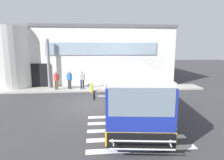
# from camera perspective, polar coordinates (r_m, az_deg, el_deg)

# --- Properties ---
(ground_plane) EXTENTS (80.00, 90.00, 0.02)m
(ground_plane) POSITION_cam_1_polar(r_m,az_deg,el_deg) (13.23, -6.06, -7.52)
(ground_plane) COLOR #353538
(ground_plane) RESTS_ON ground
(bay_paint_stripes) EXTENTS (4.40, 3.96, 0.01)m
(bay_paint_stripes) POSITION_cam_1_polar(r_m,az_deg,el_deg) (9.48, 6.31, -14.68)
(bay_paint_stripes) COLOR silver
(bay_paint_stripes) RESTS_ON ground
(terminal_building) EXTENTS (18.67, 13.80, 6.14)m
(terminal_building) POSITION_cam_1_polar(r_m,az_deg,el_deg) (24.19, -7.54, 7.72)
(terminal_building) COLOR silver
(terminal_building) RESTS_ON ground
(boarding_curb) EXTENTS (20.87, 2.00, 0.15)m
(boarding_curb) POSITION_cam_1_polar(r_m,az_deg,el_deg) (17.85, -5.94, -2.66)
(boarding_curb) COLOR #9E9B93
(boarding_curb) RESTS_ON ground
(entry_support_column) EXTENTS (0.28, 0.28, 4.53)m
(entry_support_column) POSITION_cam_1_polar(r_m,az_deg,el_deg) (18.58, -18.68, 4.67)
(entry_support_column) COLOR slate
(entry_support_column) RESTS_ON boarding_curb
(bus_main_foreground) EXTENTS (4.38, 12.17, 2.70)m
(bus_main_foreground) POSITION_cam_1_polar(r_m,az_deg,el_deg) (12.40, 5.54, -2.27)
(bus_main_foreground) COLOR navy
(bus_main_foreground) RESTS_ON ground
(passenger_near_column) EXTENTS (0.52, 0.50, 1.68)m
(passenger_near_column) POSITION_cam_1_polar(r_m,az_deg,el_deg) (17.66, -16.54, 0.27)
(passenger_near_column) COLOR #4C4233
(passenger_near_column) RESTS_ON boarding_curb
(passenger_by_doorway) EXTENTS (0.52, 0.38, 1.68)m
(passenger_by_doorway) POSITION_cam_1_polar(r_m,az_deg,el_deg) (17.69, -12.79, 0.34)
(passenger_by_doorway) COLOR #2D2D33
(passenger_by_doorway) RESTS_ON boarding_curb
(passenger_at_curb_edge) EXTENTS (0.57, 0.32, 1.68)m
(passenger_at_curb_edge) POSITION_cam_1_polar(r_m,az_deg,el_deg) (17.47, -9.04, 0.35)
(passenger_at_curb_edge) COLOR #1E2338
(passenger_at_curb_edge) RESTS_ON boarding_curb
(safety_bollard_yellow) EXTENTS (0.18, 0.18, 0.90)m
(safety_bollard_yellow) POSITION_cam_1_polar(r_m,az_deg,el_deg) (16.60, -6.20, -2.30)
(safety_bollard_yellow) COLOR yellow
(safety_bollard_yellow) RESTS_ON ground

